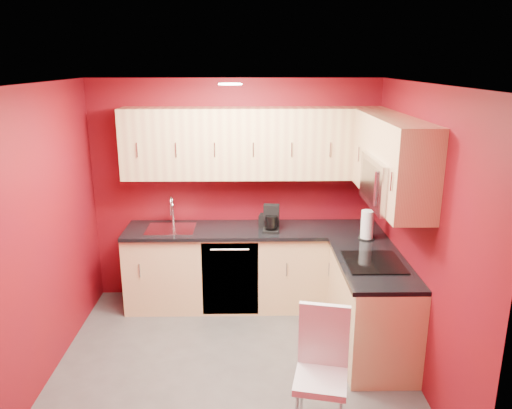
{
  "coord_description": "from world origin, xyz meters",
  "views": [
    {
      "loc": [
        0.15,
        -3.98,
        2.67
      ],
      "look_at": [
        0.22,
        0.55,
        1.37
      ],
      "focal_mm": 35.0,
      "sensor_mm": 36.0,
      "label": 1
    }
  ],
  "objects_px": {
    "sink": "(171,225)",
    "paper_towel": "(367,225)",
    "napkin_holder": "(265,221)",
    "microwave": "(392,182)",
    "dining_chair": "(321,374)",
    "coffee_maker": "(271,219)"
  },
  "relations": [
    {
      "from": "sink",
      "to": "paper_towel",
      "type": "bearing_deg",
      "value": -10.01
    },
    {
      "from": "napkin_holder",
      "to": "paper_towel",
      "type": "height_order",
      "value": "paper_towel"
    },
    {
      "from": "microwave",
      "to": "dining_chair",
      "type": "distance_m",
      "value": 1.73
    },
    {
      "from": "coffee_maker",
      "to": "dining_chair",
      "type": "distance_m",
      "value": 2.02
    },
    {
      "from": "coffee_maker",
      "to": "paper_towel",
      "type": "bearing_deg",
      "value": -8.3
    },
    {
      "from": "microwave",
      "to": "paper_towel",
      "type": "height_order",
      "value": "microwave"
    },
    {
      "from": "paper_towel",
      "to": "dining_chair",
      "type": "relative_size",
      "value": 0.32
    },
    {
      "from": "microwave",
      "to": "napkin_holder",
      "type": "distance_m",
      "value": 1.62
    },
    {
      "from": "dining_chair",
      "to": "paper_towel",
      "type": "bearing_deg",
      "value": 79.99
    },
    {
      "from": "dining_chair",
      "to": "microwave",
      "type": "bearing_deg",
      "value": 67.32
    },
    {
      "from": "napkin_holder",
      "to": "dining_chair",
      "type": "xyz_separation_m",
      "value": [
        0.34,
        -2.05,
        -0.51
      ]
    },
    {
      "from": "coffee_maker",
      "to": "napkin_holder",
      "type": "bearing_deg",
      "value": 117.91
    },
    {
      "from": "sink",
      "to": "dining_chair",
      "type": "distance_m",
      "value": 2.49
    },
    {
      "from": "dining_chair",
      "to": "sink",
      "type": "bearing_deg",
      "value": 136.54
    },
    {
      "from": "microwave",
      "to": "napkin_holder",
      "type": "bearing_deg",
      "value": 135.88
    },
    {
      "from": "coffee_maker",
      "to": "dining_chair",
      "type": "relative_size",
      "value": 0.3
    },
    {
      "from": "sink",
      "to": "microwave",
      "type": "bearing_deg",
      "value": -25.6
    },
    {
      "from": "microwave",
      "to": "napkin_holder",
      "type": "height_order",
      "value": "microwave"
    },
    {
      "from": "paper_towel",
      "to": "dining_chair",
      "type": "bearing_deg",
      "value": -112.42
    },
    {
      "from": "napkin_holder",
      "to": "coffee_maker",
      "type": "bearing_deg",
      "value": -68.24
    },
    {
      "from": "napkin_holder",
      "to": "paper_towel",
      "type": "distance_m",
      "value": 1.1
    },
    {
      "from": "sink",
      "to": "dining_chair",
      "type": "bearing_deg",
      "value": -55.87
    }
  ]
}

